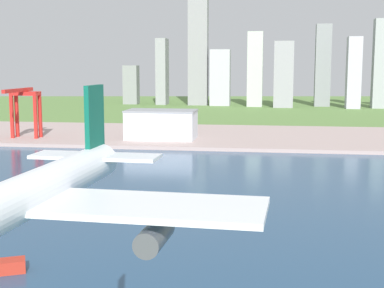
# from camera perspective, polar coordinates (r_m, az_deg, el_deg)

# --- Properties ---
(ground_plane) EXTENTS (2400.00, 2400.00, 0.00)m
(ground_plane) POSITION_cam_1_polar(r_m,az_deg,el_deg) (243.29, -1.35, -5.09)
(ground_plane) COLOR #5C823F
(water_bay) EXTENTS (840.00, 360.00, 0.15)m
(water_bay) POSITION_cam_1_polar(r_m,az_deg,el_deg) (186.44, -4.47, -9.22)
(water_bay) COLOR navy
(water_bay) RESTS_ON ground
(industrial_pier) EXTENTS (840.00, 140.00, 2.50)m
(industrial_pier) POSITION_cam_1_polar(r_m,az_deg,el_deg) (428.82, 2.88, 0.83)
(industrial_pier) COLOR #AC9590
(industrial_pier) RESTS_ON ground
(airplane_landing) EXTENTS (37.66, 40.02, 11.56)m
(airplane_landing) POSITION_cam_1_polar(r_m,az_deg,el_deg) (44.40, -17.34, -5.61)
(airplane_landing) COLOR white
(port_crane_red) EXTENTS (20.61, 44.44, 36.69)m
(port_crane_red) POSITION_cam_1_polar(r_m,az_deg,el_deg) (422.76, -16.89, 4.13)
(port_crane_red) COLOR red
(port_crane_red) RESTS_ON industrial_pier
(warehouse_main) EXTENTS (50.36, 29.24, 21.06)m
(warehouse_main) POSITION_cam_1_polar(r_m,az_deg,el_deg) (402.18, -3.17, 2.03)
(warehouse_main) COLOR silver
(warehouse_main) RESTS_ON industrial_pier
(distant_skyline) EXTENTS (385.73, 64.85, 148.84)m
(distant_skyline) POSITION_cam_1_polar(r_m,az_deg,el_deg) (762.39, 7.25, 7.67)
(distant_skyline) COLOR gray
(distant_skyline) RESTS_ON ground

